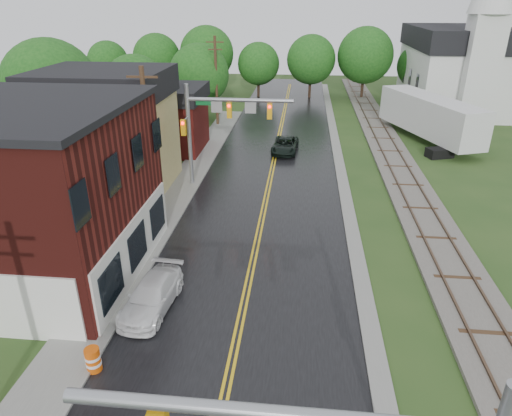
% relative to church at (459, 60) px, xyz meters
% --- Properties ---
extents(main_road, '(10.00, 90.00, 0.02)m').
position_rel_church_xyz_m(main_road, '(-20.00, -23.74, -5.83)').
color(main_road, black).
rests_on(main_road, ground).
extents(curb_right, '(0.80, 70.00, 0.12)m').
position_rel_church_xyz_m(curb_right, '(-14.60, -18.74, -5.83)').
color(curb_right, gray).
rests_on(curb_right, ground).
extents(sidewalk_left, '(2.40, 50.00, 0.12)m').
position_rel_church_xyz_m(sidewalk_left, '(-26.20, -28.74, -5.83)').
color(sidewalk_left, gray).
rests_on(sidewalk_left, ground).
extents(yellow_house, '(8.00, 7.00, 6.40)m').
position_rel_church_xyz_m(yellow_house, '(-31.00, -27.74, -2.63)').
color(yellow_house, tan).
rests_on(yellow_house, ground).
extents(darkred_building, '(7.00, 6.00, 4.40)m').
position_rel_church_xyz_m(darkred_building, '(-30.00, -18.74, -3.63)').
color(darkred_building, '#3F0F0C').
rests_on(darkred_building, ground).
extents(church, '(10.40, 18.40, 20.00)m').
position_rel_church_xyz_m(church, '(0.00, 0.00, 0.00)').
color(church, silver).
rests_on(church, ground).
extents(railroad, '(3.20, 80.00, 0.30)m').
position_rel_church_xyz_m(railroad, '(-10.00, -18.74, -5.73)').
color(railroad, '#59544C').
rests_on(railroad, ground).
extents(traffic_signal_far, '(7.34, 0.43, 7.20)m').
position_rel_church_xyz_m(traffic_signal_far, '(-23.47, -26.74, -0.86)').
color(traffic_signal_far, gray).
rests_on(traffic_signal_far, ground).
extents(utility_pole_b, '(1.80, 0.28, 9.00)m').
position_rel_church_xyz_m(utility_pole_b, '(-26.80, -31.74, -1.11)').
color(utility_pole_b, '#382616').
rests_on(utility_pole_b, ground).
extents(utility_pole_c, '(1.80, 0.28, 9.00)m').
position_rel_church_xyz_m(utility_pole_c, '(-26.80, -9.74, -1.11)').
color(utility_pole_c, '#382616').
rests_on(utility_pole_c, ground).
extents(tree_left_b, '(7.60, 7.60, 9.69)m').
position_rel_church_xyz_m(tree_left_b, '(-37.85, -21.84, -0.12)').
color(tree_left_b, black).
rests_on(tree_left_b, ground).
extents(tree_left_c, '(6.00, 6.00, 7.65)m').
position_rel_church_xyz_m(tree_left_c, '(-33.85, -13.84, -1.32)').
color(tree_left_c, black).
rests_on(tree_left_c, ground).
extents(tree_left_e, '(6.40, 6.40, 8.16)m').
position_rel_church_xyz_m(tree_left_e, '(-28.85, -7.84, -1.02)').
color(tree_left_e, black).
rests_on(tree_left_e, ground).
extents(suv_dark, '(2.39, 4.67, 1.26)m').
position_rel_church_xyz_m(suv_dark, '(-19.20, -18.49, -5.20)').
color(suv_dark, black).
rests_on(suv_dark, ground).
extents(pickup_white, '(2.15, 4.50, 1.27)m').
position_rel_church_xyz_m(pickup_white, '(-23.96, -41.32, -5.20)').
color(pickup_white, white).
rests_on(pickup_white, ground).
extents(semi_trailer, '(7.29, 13.44, 4.12)m').
position_rel_church_xyz_m(semi_trailer, '(-6.00, -13.59, -3.41)').
color(semi_trailer, black).
rests_on(semi_trailer, ground).
extents(construction_barrel, '(0.56, 0.56, 0.97)m').
position_rel_church_xyz_m(construction_barrel, '(-24.94, -45.13, -5.35)').
color(construction_barrel, '#CE4C09').
rests_on(construction_barrel, ground).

